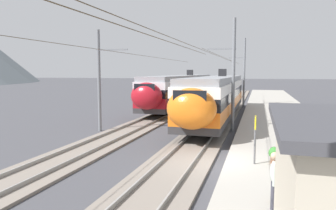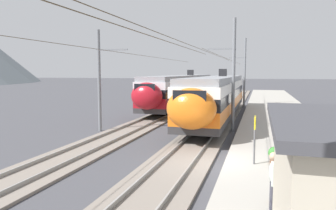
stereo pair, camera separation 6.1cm
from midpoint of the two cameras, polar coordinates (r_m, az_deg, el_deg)
The scene contains 13 objects.
ground_plane at distance 14.87m, azimuth 7.78°, elevation -10.73°, with size 400.00×400.00×0.00m, color #424247.
platform_slab at distance 14.82m, azimuth 23.10°, elevation -10.58°, with size 120.00×6.53×0.32m, color #A39E93.
track_near at distance 15.12m, azimuth 2.13°, elevation -10.12°, with size 120.00×3.00×0.28m.
track_far at distance 17.21m, azimuth -15.96°, elevation -8.37°, with size 120.00×3.00×0.28m.
train_near_platform at distance 28.06m, azimuth 8.84°, elevation 1.67°, with size 23.54×3.00×4.27m.
train_far_track at distance 38.75m, azimuth 2.67°, elevation 2.88°, with size 27.15×2.95×4.27m.
catenary_mast_mid at distance 23.00m, azimuth 11.37°, elevation 5.50°, with size 40.19×2.01×7.97m.
catenary_mast_east at distance 39.82m, azimuth 13.36°, elevation 5.77°, with size 40.19×2.01×8.29m.
catenary_mast_far_side at distance 23.28m, azimuth -11.74°, elevation 4.69°, with size 40.19×2.36×7.20m.
platform_sign at distance 14.09m, azimuth 15.31°, elevation -4.20°, with size 0.70×0.08×2.05m.
passenger_walking at distance 9.71m, azimuth 18.29°, elevation -12.27°, with size 0.53×0.22×1.69m.
handbag_beside_passenger at distance 10.52m, azimuth 18.53°, elevation -15.58°, with size 0.32×0.18×0.37m.
potted_plant_platform_edge at distance 14.64m, azimuth 18.55°, elevation -8.25°, with size 0.54×0.54×0.74m.
Camera 2 is at (-14.11, -2.02, 4.23)m, focal length 34.28 mm.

